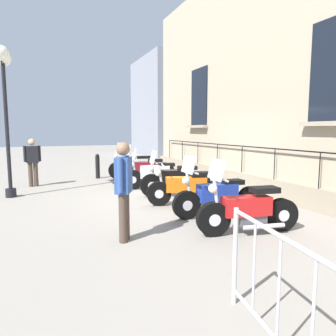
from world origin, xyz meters
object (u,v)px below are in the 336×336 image
(motorcycle_maroon, at_px, (146,170))
(pedestrian_walking, at_px, (124,186))
(motorcycle_black, at_px, (175,180))
(motorcycle_blue, at_px, (218,196))
(bollard, at_px, (98,166))
(lamppost, at_px, (4,80))
(crowd_barrier, at_px, (294,306))
(motorcycle_red, at_px, (247,210))
(motorcycle_orange, at_px, (188,188))
(pedestrian_standing, at_px, (33,160))
(motorcycle_silver, at_px, (135,167))
(motorcycle_white, at_px, (155,175))

(motorcycle_maroon, relative_size, pedestrian_walking, 1.20)
(motorcycle_black, xyz_separation_m, motorcycle_blue, (-0.01, 2.25, -0.02))
(motorcycle_maroon, bearing_deg, bollard, -50.85)
(lamppost, height_order, crowd_barrier, lamppost)
(motorcycle_maroon, relative_size, motorcycle_red, 1.03)
(motorcycle_orange, xyz_separation_m, pedestrian_standing, (3.56, -4.25, 0.45))
(motorcycle_orange, distance_m, motorcycle_red, 2.33)
(motorcycle_maroon, bearing_deg, crowd_barrier, 78.54)
(motorcycle_blue, height_order, bollard, motorcycle_blue)
(motorcycle_silver, distance_m, motorcycle_white, 2.35)
(bollard, bearing_deg, pedestrian_walking, 83.64)
(motorcycle_black, height_order, pedestrian_standing, pedestrian_standing)
(motorcycle_maroon, bearing_deg, motorcycle_red, 89.56)
(motorcycle_black, distance_m, motorcycle_orange, 1.10)
(motorcycle_blue, bearing_deg, motorcycle_red, 84.59)
(motorcycle_orange, relative_size, bollard, 2.11)
(motorcycle_maroon, distance_m, motorcycle_black, 2.38)
(lamppost, bearing_deg, motorcycle_white, 174.68)
(motorcycle_orange, height_order, lamppost, lamppost)
(crowd_barrier, distance_m, bollard, 10.34)
(motorcycle_black, xyz_separation_m, lamppost, (4.27, -1.61, 2.72))
(motorcycle_blue, xyz_separation_m, motorcycle_red, (0.11, 1.17, -0.01))
(lamppost, relative_size, crowd_barrier, 1.94)
(motorcycle_white, xyz_separation_m, motorcycle_blue, (-0.15, 3.48, -0.01))
(motorcycle_white, bearing_deg, bollard, -65.43)
(motorcycle_orange, height_order, pedestrian_standing, pedestrian_standing)
(motorcycle_silver, bearing_deg, motorcycle_blue, 91.20)
(motorcycle_maroon, relative_size, motorcycle_white, 0.96)
(motorcycle_silver, height_order, bollard, motorcycle_silver)
(motorcycle_silver, xyz_separation_m, motorcycle_maroon, (-0.06, 1.19, 0.03))
(lamppost, relative_size, bollard, 4.21)
(motorcycle_blue, distance_m, lamppost, 6.38)
(motorcycle_silver, bearing_deg, bollard, -21.19)
(lamppost, relative_size, pedestrian_standing, 2.54)
(motorcycle_blue, distance_m, crowd_barrier, 4.39)
(motorcycle_red, distance_m, crowd_barrier, 3.30)
(motorcycle_white, distance_m, pedestrian_standing, 4.09)
(motorcycle_black, bearing_deg, motorcycle_white, -83.51)
(motorcycle_maroon, height_order, motorcycle_blue, motorcycle_maroon)
(motorcycle_maroon, bearing_deg, motorcycle_black, 91.46)
(motorcycle_orange, relative_size, pedestrian_walking, 1.20)
(motorcycle_blue, distance_m, pedestrian_walking, 2.39)
(motorcycle_red, relative_size, lamppost, 0.49)
(motorcycle_orange, distance_m, motorcycle_blue, 1.17)
(crowd_barrier, bearing_deg, motorcycle_maroon, -101.46)
(motorcycle_orange, distance_m, pedestrian_walking, 2.83)
(motorcycle_orange, bearing_deg, bollard, -75.87)
(crowd_barrier, bearing_deg, lamppost, -72.60)
(pedestrian_walking, bearing_deg, bollard, -96.36)
(motorcycle_silver, distance_m, lamppost, 5.36)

